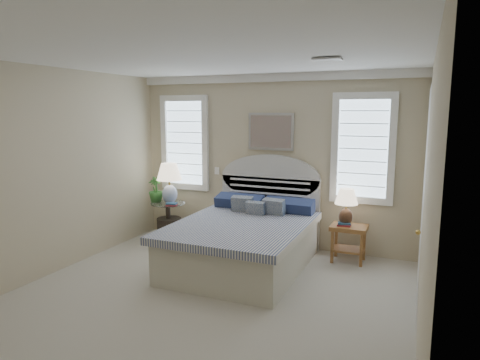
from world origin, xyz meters
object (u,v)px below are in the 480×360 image
(bed, at_px, (246,238))
(side_table_left, at_px, (168,217))
(floor_pot, at_px, (169,229))
(lamp_right, at_px, (346,203))
(lamp_left, at_px, (169,179))
(nightstand_right, at_px, (349,235))

(bed, height_order, side_table_left, bed)
(floor_pot, relative_size, lamp_right, 0.77)
(floor_pot, relative_size, lamp_left, 0.60)
(side_table_left, xyz_separation_m, lamp_right, (2.89, 0.12, 0.47))
(lamp_left, bearing_deg, lamp_right, 2.38)
(side_table_left, height_order, nightstand_right, side_table_left)
(side_table_left, relative_size, nightstand_right, 1.19)
(bed, xyz_separation_m, lamp_right, (1.24, 0.71, 0.47))
(side_table_left, height_order, lamp_left, lamp_left)
(bed, height_order, lamp_left, bed)
(lamp_right, bearing_deg, floor_pot, -177.58)
(nightstand_right, height_order, lamp_right, lamp_right)
(lamp_left, distance_m, lamp_right, 2.86)
(nightstand_right, relative_size, floor_pot, 1.31)
(lamp_left, relative_size, lamp_right, 1.27)
(nightstand_right, distance_m, lamp_right, 0.47)
(nightstand_right, relative_size, lamp_left, 0.79)
(side_table_left, relative_size, lamp_left, 0.94)
(nightstand_right, height_order, floor_pot, nightstand_right)
(floor_pot, height_order, lamp_left, lamp_left)
(lamp_left, xyz_separation_m, lamp_right, (2.85, 0.12, -0.19))
(side_table_left, xyz_separation_m, lamp_left, (0.04, -0.00, 0.65))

